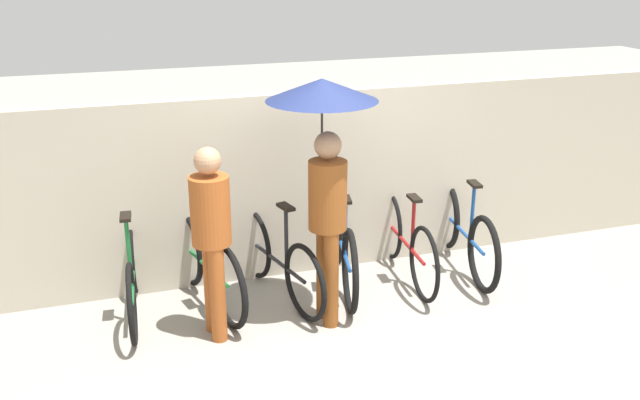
% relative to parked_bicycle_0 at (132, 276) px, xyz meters
% --- Properties ---
extents(ground_plane, '(30.00, 30.00, 0.00)m').
position_rel_parked_bicycle_0_xyz_m(ground_plane, '(1.62, -1.45, -0.36)').
color(ground_plane, gray).
extents(back_wall, '(11.23, 0.12, 1.80)m').
position_rel_parked_bicycle_0_xyz_m(back_wall, '(1.62, 0.42, 0.54)').
color(back_wall, '#B2A893').
rests_on(back_wall, ground).
extents(parked_bicycle_0, '(0.44, 1.63, 1.00)m').
position_rel_parked_bicycle_0_xyz_m(parked_bicycle_0, '(0.00, 0.00, 0.00)').
color(parked_bicycle_0, black).
rests_on(parked_bicycle_0, ground).
extents(parked_bicycle_1, '(0.53, 1.67, 1.09)m').
position_rel_parked_bicycle_0_xyz_m(parked_bicycle_1, '(0.64, -0.00, 0.02)').
color(parked_bicycle_1, black).
rests_on(parked_bicycle_1, ground).
extents(parked_bicycle_2, '(0.53, 1.67, 1.09)m').
position_rel_parked_bicycle_0_xyz_m(parked_bicycle_2, '(1.29, -0.06, 0.01)').
color(parked_bicycle_2, black).
rests_on(parked_bicycle_2, ground).
extents(parked_bicycle_3, '(0.56, 1.76, 1.02)m').
position_rel_parked_bicycle_0_xyz_m(parked_bicycle_3, '(1.94, -0.03, 0.03)').
color(parked_bicycle_3, black).
rests_on(parked_bicycle_3, ground).
extents(parked_bicycle_4, '(0.44, 1.70, 1.05)m').
position_rel_parked_bicycle_0_xyz_m(parked_bicycle_4, '(2.59, -0.05, 0.01)').
color(parked_bicycle_4, black).
rests_on(parked_bicycle_4, ground).
extents(parked_bicycle_5, '(0.47, 1.79, 1.04)m').
position_rel_parked_bicycle_0_xyz_m(parked_bicycle_5, '(3.23, -0.03, 0.02)').
color(parked_bicycle_5, black).
rests_on(parked_bicycle_5, ground).
extents(pedestrian_leading, '(0.32, 0.32, 1.63)m').
position_rel_parked_bicycle_0_xyz_m(pedestrian_leading, '(0.62, -0.59, 0.59)').
color(pedestrian_leading, '#9E4C1E').
rests_on(pedestrian_leading, ground).
extents(pedestrian_center, '(0.92, 0.92, 2.09)m').
position_rel_parked_bicycle_0_xyz_m(pedestrian_center, '(1.57, -0.57, 1.23)').
color(pedestrian_center, brown).
rests_on(pedestrian_center, ground).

